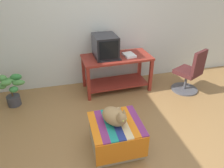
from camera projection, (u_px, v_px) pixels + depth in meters
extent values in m
plane|color=olive|center=(122.00, 148.00, 2.92)|extent=(14.00, 14.00, 0.00)
cube|color=silver|center=(93.00, 21.00, 4.00)|extent=(8.00, 0.10, 2.60)
cube|color=maroon|center=(89.00, 85.00, 3.80)|extent=(0.06, 0.06, 0.66)
cube|color=maroon|center=(151.00, 76.00, 4.10)|extent=(0.06, 0.06, 0.66)
cube|color=maroon|center=(140.00, 65.00, 4.56)|extent=(0.06, 0.06, 0.66)
cube|color=maroon|center=(84.00, 72.00, 4.25)|extent=(0.06, 0.06, 0.66)
cube|color=maroon|center=(116.00, 82.00, 4.27)|extent=(1.23, 0.58, 0.02)
cube|color=maroon|center=(117.00, 57.00, 4.00)|extent=(1.34, 0.68, 0.04)
cube|color=black|center=(105.00, 56.00, 3.98)|extent=(0.31, 0.36, 0.02)
cube|color=black|center=(105.00, 46.00, 3.88)|extent=(0.44, 0.52, 0.42)
cube|color=black|center=(109.00, 50.00, 3.66)|extent=(0.34, 0.03, 0.32)
cube|color=black|center=(110.00, 60.00, 3.83)|extent=(0.40, 0.16, 0.02)
cube|color=white|center=(129.00, 55.00, 4.00)|extent=(0.23, 0.28, 0.04)
cube|color=tan|center=(116.00, 136.00, 2.84)|extent=(0.64, 0.60, 0.41)
cube|color=orange|center=(123.00, 152.00, 2.54)|extent=(0.67, 0.01, 0.33)
cube|color=orange|center=(94.00, 127.00, 2.67)|extent=(0.10, 0.65, 0.02)
cube|color=#7A2D6B|center=(102.00, 126.00, 2.69)|extent=(0.10, 0.65, 0.02)
cube|color=#1E897A|center=(109.00, 125.00, 2.71)|extent=(0.10, 0.65, 0.02)
cube|color=navy|center=(116.00, 123.00, 2.73)|extent=(0.10, 0.65, 0.02)
cube|color=beige|center=(123.00, 122.00, 2.75)|extent=(0.10, 0.65, 0.02)
cube|color=orange|center=(130.00, 121.00, 2.77)|extent=(0.10, 0.65, 0.02)
cube|color=#7A2D6B|center=(137.00, 120.00, 2.79)|extent=(0.10, 0.65, 0.02)
ellipsoid|color=#9E7A4C|center=(114.00, 116.00, 2.69)|extent=(0.39, 0.45, 0.20)
sphere|color=#9E7A4C|center=(121.00, 118.00, 2.57)|extent=(0.14, 0.14, 0.14)
cylinder|color=#9E7A4C|center=(115.00, 114.00, 2.86)|extent=(0.22, 0.25, 0.04)
cone|color=#9E7A4C|center=(119.00, 114.00, 2.50)|extent=(0.06, 0.06, 0.06)
cone|color=#9E7A4C|center=(124.00, 111.00, 2.55)|extent=(0.06, 0.06, 0.06)
sphere|color=#C6D151|center=(123.00, 121.00, 2.51)|extent=(0.02, 0.02, 0.02)
sphere|color=#C6D151|center=(126.00, 119.00, 2.53)|extent=(0.02, 0.02, 0.02)
cylinder|color=#3D3D42|center=(14.00, 100.00, 3.78)|extent=(0.23, 0.23, 0.19)
cylinder|color=brown|center=(12.00, 93.00, 3.70)|extent=(0.03, 0.03, 0.14)
ellipsoid|color=#4C8E42|center=(19.00, 83.00, 3.62)|extent=(0.21, 0.10, 0.10)
ellipsoid|color=#38843D|center=(16.00, 77.00, 3.68)|extent=(0.19, 0.10, 0.12)
ellipsoid|color=#4C8E42|center=(10.00, 80.00, 3.69)|extent=(0.22, 0.14, 0.09)
ellipsoid|color=#4C8E42|center=(2.00, 78.00, 3.63)|extent=(0.14, 0.14, 0.12)
ellipsoid|color=#4C8E42|center=(2.00, 86.00, 3.52)|extent=(0.13, 0.14, 0.10)
ellipsoid|color=#4C8E42|center=(6.00, 83.00, 3.45)|extent=(0.17, 0.09, 0.10)
ellipsoid|color=#38843D|center=(14.00, 89.00, 3.58)|extent=(0.15, 0.14, 0.10)
cylinder|color=#4C4C51|center=(184.00, 89.00, 4.28)|extent=(0.52, 0.52, 0.03)
cylinder|color=#4C4C51|center=(186.00, 81.00, 4.18)|extent=(0.05, 0.05, 0.34)
cube|color=#471E1E|center=(188.00, 72.00, 4.08)|extent=(0.56, 0.56, 0.08)
cube|color=#471E1E|center=(199.00, 63.00, 3.83)|extent=(0.37, 0.22, 0.44)
cylinder|color=#2351B2|center=(132.00, 55.00, 4.04)|extent=(0.14, 0.04, 0.01)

